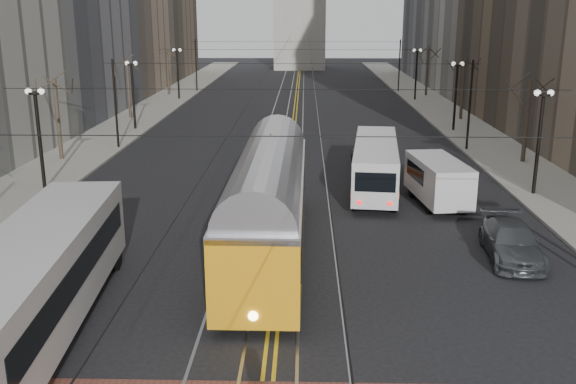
# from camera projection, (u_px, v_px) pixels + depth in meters

# --- Properties ---
(ground) EXTENTS (260.00, 260.00, 0.00)m
(ground) POSITION_uv_depth(u_px,v_px,m) (270.00, 363.00, 18.62)
(ground) COLOR black
(ground) RESTS_ON ground
(sidewalk_left) EXTENTS (5.00, 140.00, 0.15)m
(sidewalk_left) POSITION_uv_depth(u_px,v_px,m) (140.00, 117.00, 62.30)
(sidewalk_left) COLOR gray
(sidewalk_left) RESTS_ON ground
(sidewalk_right) EXTENTS (5.00, 140.00, 0.15)m
(sidewalk_right) POSITION_uv_depth(u_px,v_px,m) (451.00, 118.00, 61.55)
(sidewalk_right) COLOR gray
(sidewalk_right) RESTS_ON ground
(streetcar_rails) EXTENTS (4.80, 130.00, 0.02)m
(streetcar_rails) POSITION_uv_depth(u_px,v_px,m) (295.00, 118.00, 61.94)
(streetcar_rails) COLOR gray
(streetcar_rails) RESTS_ON ground
(centre_lines) EXTENTS (0.42, 130.00, 0.01)m
(centre_lines) POSITION_uv_depth(u_px,v_px,m) (295.00, 118.00, 61.94)
(centre_lines) COLOR gold
(centre_lines) RESTS_ON ground
(lamp_posts) EXTENTS (27.60, 57.20, 5.60)m
(lamp_posts) POSITION_uv_depth(u_px,v_px,m) (291.00, 115.00, 45.54)
(lamp_posts) COLOR black
(lamp_posts) RESTS_ON ground
(street_trees) EXTENTS (31.68, 53.28, 5.60)m
(street_trees) POSITION_uv_depth(u_px,v_px,m) (293.00, 103.00, 51.80)
(street_trees) COLOR #382D23
(street_trees) RESTS_ON ground
(trolley_wires) EXTENTS (25.96, 120.00, 6.60)m
(trolley_wires) POSITION_uv_depth(u_px,v_px,m) (293.00, 91.00, 51.14)
(trolley_wires) COLOR black
(trolley_wires) RESTS_ON ground
(transit_bus) EXTENTS (3.70, 13.37, 3.30)m
(transit_bus) POSITION_uv_depth(u_px,v_px,m) (36.00, 288.00, 19.70)
(transit_bus) COLOR #BBBBBB
(transit_bus) RESTS_ON ground
(streetcar) EXTENTS (2.98, 15.42, 3.63)m
(streetcar) POSITION_uv_depth(u_px,v_px,m) (269.00, 212.00, 26.70)
(streetcar) COLOR orange
(streetcar) RESTS_ON ground
(rear_bus) EXTENTS (3.46, 10.86, 2.78)m
(rear_bus) POSITION_uv_depth(u_px,v_px,m) (375.00, 167.00, 36.35)
(rear_bus) COLOR silver
(rear_bus) RESTS_ON ground
(cargo_van) EXTENTS (2.75, 5.69, 2.42)m
(cargo_van) POSITION_uv_depth(u_px,v_px,m) (438.00, 183.00, 33.60)
(cargo_van) COLOR silver
(cargo_van) RESTS_ON ground
(sedan_grey) EXTENTS (2.29, 4.50, 1.47)m
(sedan_grey) POSITION_uv_depth(u_px,v_px,m) (368.00, 157.00, 41.66)
(sedan_grey) COLOR #43444B
(sedan_grey) RESTS_ON ground
(sedan_parked) EXTENTS (2.48, 5.17, 1.45)m
(sedan_parked) POSITION_uv_depth(u_px,v_px,m) (511.00, 241.00, 26.38)
(sedan_parked) COLOR #44484C
(sedan_parked) RESTS_ON ground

